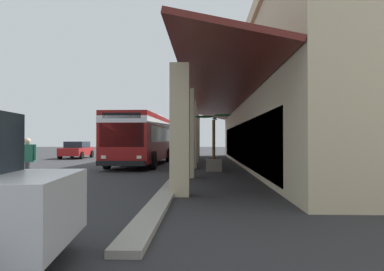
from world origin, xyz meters
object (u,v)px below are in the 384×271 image
(parked_sedan_red, at_px, (77,150))
(pedestrian, at_px, (27,159))
(potted_palm, at_px, (214,157))
(transit_bus, at_px, (143,136))

(parked_sedan_red, height_order, pedestrian, pedestrian)
(parked_sedan_red, height_order, potted_palm, potted_palm)
(pedestrian, bearing_deg, parked_sedan_red, -165.29)
(potted_palm, bearing_deg, pedestrian, -47.78)
(parked_sedan_red, bearing_deg, transit_bus, 42.14)
(transit_bus, relative_size, potted_palm, 3.80)
(transit_bus, distance_m, pedestrian, 11.03)
(pedestrian, bearing_deg, transit_bus, 167.97)
(transit_bus, xyz_separation_m, parked_sedan_red, (-7.96, -7.20, -1.10))
(transit_bus, xyz_separation_m, pedestrian, (10.75, -2.29, -0.92))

